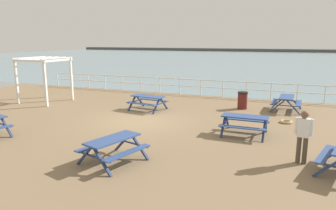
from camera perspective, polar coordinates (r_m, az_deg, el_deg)
name	(u,v)px	position (r m, az deg, el deg)	size (l,w,h in m)	color
ground_plane	(139,123)	(14.88, -5.26, -3.21)	(30.00, 24.00, 0.20)	#846B4C
sea_band	(259,59)	(65.96, 16.25, 8.05)	(142.00, 90.00, 0.01)	gray
distant_shoreline	(273,52)	(108.79, 18.62, 9.19)	(142.00, 6.00, 1.80)	#4C4C47
seaward_railing	(190,84)	(21.76, 4.03, 3.82)	(23.07, 0.07, 1.08)	white
picnic_table_near_right	(245,121)	(12.85, 13.81, -2.76)	(1.81, 1.56, 0.80)	#334C84
picnic_table_mid_centre	(148,99)	(16.94, -3.70, 1.03)	(1.99, 1.75, 0.80)	#334C84
picnic_table_far_left	(287,100)	(17.91, 20.77, 0.87)	(1.60, 1.85, 0.80)	#334C84
picnic_table_seaward	(113,144)	(9.86, -9.98, -7.03)	(1.94, 2.14, 0.80)	#334C84
visitor	(303,134)	(10.36, 23.39, -4.82)	(0.52, 0.27, 1.66)	#4C4233
lattice_pergola	(44,69)	(20.47, -21.65, 6.08)	(2.48, 2.60, 2.70)	white
litter_bin	(242,100)	(17.70, 13.40, 0.85)	(0.55, 0.55, 0.95)	#591E19
rope_coil	(286,122)	(15.37, 20.71, -2.85)	(0.55, 0.55, 0.11)	tan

